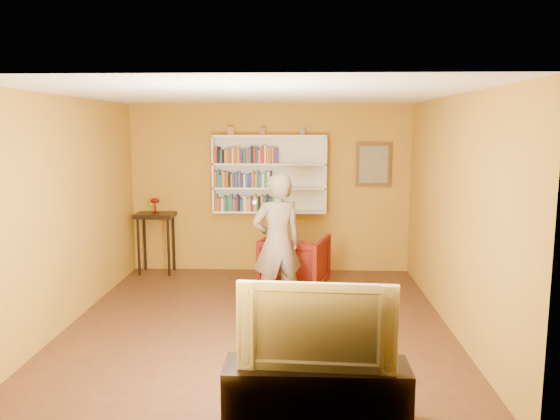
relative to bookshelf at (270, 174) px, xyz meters
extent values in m
cube|color=#452716|center=(0.00, -2.41, -1.65)|extent=(5.30, 5.80, 0.12)
cube|color=#AB791F|center=(0.00, 0.11, -0.24)|extent=(5.30, 0.04, 2.70)
cube|color=#AB791F|center=(0.00, -4.93, -0.24)|extent=(5.30, 0.04, 2.70)
cube|color=#AB791F|center=(-2.27, -2.41, -0.24)|extent=(0.04, 5.80, 2.70)
cube|color=#AB791F|center=(2.27, -2.41, -0.24)|extent=(0.04, 5.80, 2.70)
cube|color=white|center=(0.00, -2.41, 1.14)|extent=(5.30, 5.80, 0.06)
cube|color=white|center=(0.00, 0.07, 0.01)|extent=(1.80, 0.03, 1.20)
cube|color=white|center=(-0.89, -0.06, 0.01)|extent=(0.03, 0.28, 1.20)
cube|color=white|center=(0.89, -0.06, 0.01)|extent=(0.03, 0.28, 1.20)
cube|color=white|center=(0.00, -0.06, -0.59)|extent=(1.80, 0.28, 0.03)
cube|color=white|center=(0.00, -0.06, -0.21)|extent=(1.80, 0.28, 0.03)
cube|color=white|center=(0.00, -0.06, 0.17)|extent=(1.80, 0.28, 0.03)
cube|color=white|center=(0.00, -0.06, 0.61)|extent=(1.80, 0.28, 0.03)
cube|color=brown|center=(-0.84, -0.12, -0.45)|extent=(0.03, 0.15, 0.27)
cube|color=orange|center=(-0.81, -0.11, -0.47)|extent=(0.02, 0.16, 0.21)
cube|color=#AA231A|center=(-0.78, -0.10, -0.48)|extent=(0.03, 0.17, 0.21)
cube|color=silver|center=(-0.74, -0.12, -0.48)|extent=(0.04, 0.15, 0.21)
cube|color=#1B7D3C|center=(-0.70, -0.11, -0.45)|extent=(0.03, 0.16, 0.25)
cube|color=#402163|center=(-0.68, -0.11, -0.47)|extent=(0.02, 0.16, 0.22)
cube|color=#1B7D3C|center=(-0.64, -0.11, -0.46)|extent=(0.04, 0.16, 0.23)
cube|color=#215D7C|center=(-0.60, -0.11, -0.45)|extent=(0.04, 0.15, 0.26)
cube|color=brown|center=(-0.55, -0.10, -0.48)|extent=(0.04, 0.19, 0.20)
cube|color=#402163|center=(-0.51, -0.10, -0.45)|extent=(0.04, 0.19, 0.26)
cube|color=black|center=(-0.48, -0.11, -0.46)|extent=(0.03, 0.15, 0.23)
cube|color=#215D7C|center=(-0.43, -0.12, -0.48)|extent=(0.04, 0.15, 0.20)
cube|color=silver|center=(-0.39, -0.12, -0.46)|extent=(0.04, 0.15, 0.24)
cube|color=orange|center=(-0.34, -0.10, -0.48)|extent=(0.04, 0.19, 0.21)
cube|color=#BC8921|center=(-0.30, -0.11, -0.46)|extent=(0.02, 0.16, 0.23)
cube|color=#402163|center=(-0.27, -0.10, -0.46)|extent=(0.04, 0.18, 0.23)
cube|color=#BC8921|center=(-0.22, -0.10, -0.45)|extent=(0.04, 0.19, 0.26)
cube|color=#1B7D3C|center=(-0.18, -0.10, -0.47)|extent=(0.02, 0.18, 0.22)
cube|color=black|center=(-0.15, -0.12, -0.47)|extent=(0.03, 0.14, 0.23)
cube|color=orange|center=(-0.12, -0.10, -0.45)|extent=(0.03, 0.17, 0.25)
cube|color=#215D7C|center=(-0.08, -0.10, -0.46)|extent=(0.04, 0.17, 0.23)
cube|color=black|center=(-0.03, -0.11, -0.45)|extent=(0.04, 0.16, 0.26)
cube|color=#203A94|center=(0.01, -0.10, -0.47)|extent=(0.04, 0.19, 0.22)
cube|color=#1B7D3C|center=(0.06, -0.11, -0.45)|extent=(0.04, 0.17, 0.25)
cube|color=brown|center=(-0.84, -0.10, -0.07)|extent=(0.04, 0.18, 0.25)
cube|color=#215D7C|center=(-0.80, -0.10, -0.07)|extent=(0.03, 0.19, 0.27)
cube|color=#215D7C|center=(-0.76, -0.12, -0.10)|extent=(0.03, 0.15, 0.20)
cube|color=#BC8921|center=(-0.72, -0.11, -0.07)|extent=(0.04, 0.17, 0.25)
cube|color=brown|center=(-0.69, -0.10, -0.08)|extent=(0.02, 0.18, 0.24)
cube|color=brown|center=(-0.66, -0.11, -0.08)|extent=(0.03, 0.16, 0.24)
cube|color=black|center=(-0.62, -0.11, -0.09)|extent=(0.03, 0.16, 0.23)
cube|color=#BC8921|center=(-0.59, -0.11, -0.09)|extent=(0.02, 0.16, 0.22)
cube|color=#203A94|center=(-0.56, -0.11, -0.09)|extent=(0.03, 0.16, 0.22)
cube|color=#402163|center=(-0.52, -0.12, -0.08)|extent=(0.04, 0.15, 0.24)
cube|color=#215D7C|center=(-0.47, -0.11, -0.08)|extent=(0.04, 0.15, 0.25)
cube|color=#402163|center=(-0.43, -0.10, -0.09)|extent=(0.03, 0.17, 0.21)
cube|color=silver|center=(-0.39, -0.10, -0.10)|extent=(0.03, 0.18, 0.21)
cube|color=#203A94|center=(-0.35, -0.11, -0.10)|extent=(0.04, 0.15, 0.20)
cube|color=#203A94|center=(-0.30, -0.12, -0.09)|extent=(0.04, 0.14, 0.22)
cube|color=brown|center=(-0.25, -0.10, -0.07)|extent=(0.04, 0.17, 0.25)
cube|color=orange|center=(-0.21, -0.10, -0.09)|extent=(0.03, 0.18, 0.22)
cube|color=#215D7C|center=(-0.17, -0.11, -0.07)|extent=(0.03, 0.16, 0.27)
cube|color=#215D7C|center=(-0.14, -0.10, -0.10)|extent=(0.03, 0.18, 0.21)
cube|color=silver|center=(-0.09, -0.12, -0.09)|extent=(0.04, 0.14, 0.22)
cube|color=#1B7D3C|center=(-0.05, -0.10, -0.07)|extent=(0.03, 0.17, 0.25)
cube|color=silver|center=(-0.01, -0.12, -0.08)|extent=(0.04, 0.15, 0.24)
cube|color=black|center=(0.03, -0.11, -0.07)|extent=(0.03, 0.17, 0.26)
cube|color=#AA231A|center=(-0.84, -0.11, 0.31)|extent=(0.04, 0.15, 0.26)
cube|color=black|center=(-0.79, -0.10, 0.31)|extent=(0.04, 0.17, 0.25)
cube|color=#215D7C|center=(-0.75, -0.11, 0.28)|extent=(0.03, 0.16, 0.21)
cube|color=black|center=(-0.71, -0.12, 0.28)|extent=(0.03, 0.15, 0.20)
cube|color=orange|center=(-0.67, -0.11, 0.28)|extent=(0.04, 0.16, 0.20)
cube|color=brown|center=(-0.63, -0.11, 0.30)|extent=(0.03, 0.16, 0.24)
cube|color=#AA231A|center=(-0.60, -0.12, 0.30)|extent=(0.02, 0.15, 0.24)
cube|color=silver|center=(-0.57, -0.12, 0.30)|extent=(0.03, 0.14, 0.24)
cube|color=brown|center=(-0.53, -0.12, 0.30)|extent=(0.04, 0.14, 0.24)
cube|color=#BC8921|center=(-0.48, -0.11, 0.31)|extent=(0.04, 0.16, 0.25)
cube|color=#402163|center=(-0.44, -0.12, 0.28)|extent=(0.04, 0.14, 0.21)
cube|color=#215D7C|center=(-0.39, -0.12, 0.29)|extent=(0.04, 0.14, 0.22)
cube|color=#AA231A|center=(-0.34, -0.11, 0.29)|extent=(0.03, 0.16, 0.22)
cube|color=#215D7C|center=(-0.30, -0.10, 0.30)|extent=(0.04, 0.17, 0.24)
cube|color=black|center=(-0.26, -0.12, 0.31)|extent=(0.03, 0.14, 0.27)
cube|color=#AA231A|center=(-0.23, -0.10, 0.31)|extent=(0.04, 0.18, 0.26)
cube|color=#203A94|center=(-0.19, -0.10, 0.31)|extent=(0.02, 0.19, 0.26)
cube|color=orange|center=(-0.15, -0.11, 0.28)|extent=(0.04, 0.15, 0.21)
cube|color=#AA231A|center=(-0.10, -0.10, 0.31)|extent=(0.04, 0.18, 0.27)
cube|color=silver|center=(-0.06, -0.11, 0.31)|extent=(0.03, 0.16, 0.27)
cube|color=orange|center=(-0.02, -0.10, 0.30)|extent=(0.03, 0.18, 0.24)
cube|color=brown|center=(0.02, -0.12, 0.30)|extent=(0.04, 0.14, 0.25)
cube|color=#BC8921|center=(0.05, -0.11, 0.30)|extent=(0.03, 0.17, 0.25)
cube|color=#402163|center=(0.09, -0.10, 0.30)|extent=(0.04, 0.18, 0.24)
cube|color=#402163|center=(0.13, -0.10, 0.30)|extent=(0.02, 0.18, 0.24)
cube|color=#C17237|center=(-0.60, -0.06, 0.68)|extent=(0.09, 0.09, 0.13)
cube|color=brown|center=(-0.11, -0.06, 0.68)|extent=(0.08, 0.08, 0.11)
cube|color=slate|center=(0.52, -0.06, 0.67)|extent=(0.07, 0.07, 0.09)
cube|color=#563718|center=(1.65, 0.06, 0.16)|extent=(0.55, 0.04, 0.70)
cube|color=gray|center=(1.65, 0.03, 0.16)|extent=(0.45, 0.02, 0.58)
cylinder|color=black|center=(-2.06, -0.33, -1.14)|extent=(0.04, 0.04, 0.91)
cylinder|color=black|center=(-1.58, -0.33, -1.14)|extent=(0.04, 0.04, 0.91)
cylinder|color=black|center=(-2.06, 0.01, -1.14)|extent=(0.04, 0.04, 0.91)
cylinder|color=black|center=(-1.58, 0.01, -1.14)|extent=(0.04, 0.04, 0.91)
cube|color=black|center=(-1.82, -0.16, -0.65)|extent=(0.60, 0.46, 0.07)
cylinder|color=#990E0D|center=(-1.82, -0.16, -0.61)|extent=(0.10, 0.10, 0.02)
cylinder|color=#990E0D|center=(-1.82, -0.16, -0.53)|extent=(0.03, 0.03, 0.13)
ellipsoid|color=#990E0D|center=(-1.82, -0.16, -0.42)|extent=(0.14, 0.14, 0.09)
cylinder|color=#FFE6AE|center=(-1.75, -0.16, -0.43)|extent=(0.01, 0.01, 0.10)
cylinder|color=#FFE6AE|center=(-1.76, -0.12, -0.43)|extent=(0.01, 0.01, 0.10)
cylinder|color=#FFE6AE|center=(-1.80, -0.09, -0.43)|extent=(0.01, 0.01, 0.10)
cylinder|color=#FFE6AE|center=(-1.84, -0.09, -0.43)|extent=(0.01, 0.01, 0.10)
cylinder|color=#FFE6AE|center=(-1.88, -0.12, -0.43)|extent=(0.01, 0.01, 0.10)
cylinder|color=#FFE6AE|center=(-1.89, -0.16, -0.43)|extent=(0.01, 0.01, 0.10)
cylinder|color=#FFE6AE|center=(-1.88, -0.20, -0.43)|extent=(0.01, 0.01, 0.10)
cylinder|color=#FFE6AE|center=(-1.84, -0.23, -0.43)|extent=(0.01, 0.01, 0.10)
cylinder|color=#FFE6AE|center=(-1.80, -0.23, -0.43)|extent=(0.01, 0.01, 0.10)
cylinder|color=#FFE6AE|center=(-1.76, -0.20, -0.43)|extent=(0.01, 0.01, 0.10)
imported|color=#4B0705|center=(0.42, -1.05, -1.19)|extent=(1.07, 1.09, 0.81)
imported|color=#6F6151|center=(0.20, -1.95, -0.71)|extent=(0.76, 0.63, 1.78)
cube|color=silver|center=(-0.04, -2.33, -0.13)|extent=(0.04, 0.15, 0.04)
cube|color=black|center=(0.63, -4.66, -1.34)|extent=(1.44, 0.43, 0.52)
imported|color=black|center=(0.63, -4.66, -0.73)|extent=(1.20, 0.23, 0.69)
camera|label=1|loc=(0.50, -8.67, 0.75)|focal=35.00mm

